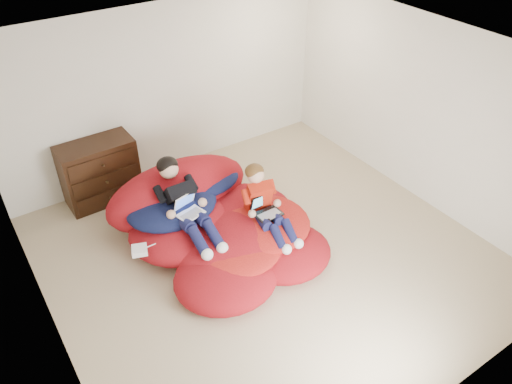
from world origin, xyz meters
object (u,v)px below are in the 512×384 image
beanbag_pile (215,224)px  laptop_white (188,208)px  older_boy (183,199)px  younger_boy (265,202)px  dresser (100,172)px  laptop_black (266,208)px

beanbag_pile → laptop_white: (-0.33, 0.04, 0.37)m
older_boy → younger_boy: older_boy is taller
younger_boy → laptop_white: younger_boy is taller
younger_boy → older_boy: bearing=146.1°
younger_boy → laptop_white: size_ratio=2.78×
dresser → laptop_black: (1.36, -2.06, 0.11)m
laptop_white → laptop_black: (0.82, -0.45, -0.07)m
older_boy → laptop_black: size_ratio=3.99×
laptop_black → younger_boy: bearing=90.0°
beanbag_pile → laptop_black: size_ratio=7.50×
beanbag_pile → younger_boy: younger_boy is taller
laptop_white → beanbag_pile: bearing=-7.2°
dresser → beanbag_pile: dresser is taller
beanbag_pile → laptop_black: 0.70m
beanbag_pile → younger_boy: 0.73m
beanbag_pile → laptop_white: size_ratio=6.95×
laptop_white → younger_boy: bearing=-27.3°
dresser → laptop_black: size_ratio=3.11×
older_boy → younger_boy: size_ratio=1.33×
beanbag_pile → younger_boy: size_ratio=2.50×
older_boy → beanbag_pile: bearing=-27.0°
laptop_black → older_boy: bearing=145.0°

